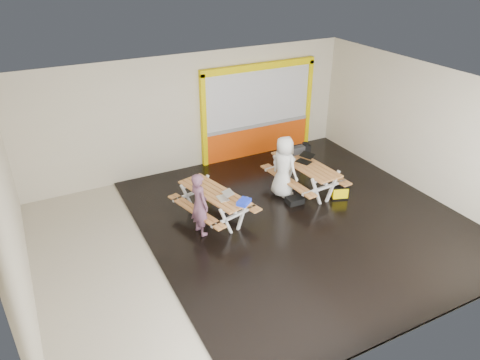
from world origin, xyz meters
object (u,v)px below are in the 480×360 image
backpack (305,151)px  laptop_left (225,196)px  toolbox (296,150)px  dark_case (295,200)px  person_left (199,204)px  picnic_table_right (305,170)px  person_right (284,167)px  picnic_table_left (214,198)px  fluke_bag (339,192)px  laptop_right (305,159)px  blue_pouch (244,202)px

backpack → laptop_left: bearing=-156.3°
toolbox → dark_case: (-0.76, -1.17, -0.84)m
person_left → backpack: 4.21m
picnic_table_right → toolbox: bearing=79.3°
person_right → toolbox: size_ratio=3.59×
picnic_table_left → backpack: (3.39, 1.03, 0.17)m
person_left → fluke_bag: size_ratio=3.12×
laptop_right → dark_case: bearing=-138.1°
person_left → person_right: person_right is taller
picnic_table_left → person_right: person_right is taller
laptop_left → dark_case: size_ratio=0.86×
picnic_table_left → laptop_left: 0.49m
picnic_table_right → backpack: 1.02m
fluke_bag → toolbox: bearing=107.4°
picnic_table_right → laptop_right: 0.30m
laptop_right → fluke_bag: bearing=-60.7°
picnic_table_left → person_left: bearing=-141.3°
toolbox → dark_case: size_ratio=1.10×
toolbox → backpack: bearing=21.0°
blue_pouch → laptop_right: bearing=25.0°
laptop_left → fluke_bag: 3.38m
person_right → laptop_right: 0.76m
backpack → laptop_right: bearing=-124.8°
picnic_table_left → blue_pouch: (0.39, -0.85, 0.24)m
laptop_left → dark_case: 2.22m
person_left → person_right: bearing=-85.8°
blue_pouch → fluke_bag: blue_pouch is taller
laptop_left → blue_pouch: (0.28, -0.44, -0.00)m
blue_pouch → laptop_left: bearing=122.8°
laptop_left → dark_case: (2.09, 0.11, -0.73)m
person_left → laptop_left: size_ratio=4.17×
toolbox → fluke_bag: size_ratio=0.95×
toolbox → dark_case: 1.63m
picnic_table_left → blue_pouch: blue_pouch is taller
laptop_left → fluke_bag: (3.32, -0.21, -0.63)m
laptop_right → fluke_bag: 1.28m
picnic_table_right → dark_case: (-0.63, -0.50, -0.53)m
blue_pouch → backpack: backpack is taller
laptop_left → fluke_bag: laptop_left is taller
person_right → laptop_right: (0.75, 0.11, 0.02)m
blue_pouch → backpack: 3.54m
toolbox → dark_case: toolbox is taller
laptop_left → fluke_bag: bearing=-3.6°
picnic_table_right → fluke_bag: 1.10m
person_left → laptop_left: 0.66m
picnic_table_right → fluke_bag: (0.59, -0.82, -0.43)m
person_right → laptop_left: 2.13m
person_right → laptop_left: bearing=91.3°
person_left → dark_case: bearing=-96.6°
blue_pouch → backpack: bearing=32.1°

